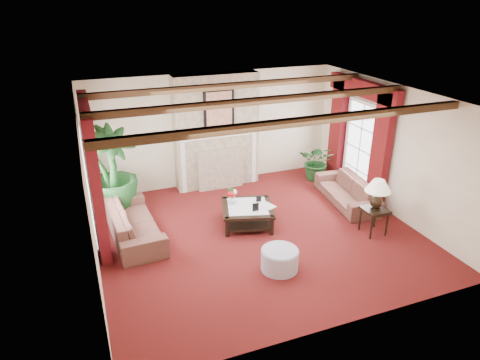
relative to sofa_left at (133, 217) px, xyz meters
name	(u,v)px	position (x,y,z in m)	size (l,w,h in m)	color
floor	(258,233)	(2.28, -0.77, -0.41)	(6.00, 6.00, 0.00)	#480C0D
ceiling	(261,97)	(2.28, -0.77, 2.29)	(6.00, 6.00, 0.00)	white
back_wall	(214,129)	(2.28, 1.98, 0.94)	(6.00, 0.02, 2.70)	beige
left_wall	(88,195)	(-0.72, -0.77, 0.94)	(0.02, 5.50, 2.70)	beige
right_wall	(392,150)	(5.28, -0.77, 0.94)	(0.02, 5.50, 2.70)	beige
ceiling_beams	(261,101)	(2.28, -0.77, 2.23)	(6.00, 3.00, 0.12)	#332010
fireplace	(215,73)	(2.28, 1.78, 2.29)	(2.00, 0.52, 2.70)	tan
french_door_left	(81,131)	(-0.69, 0.23, 1.72)	(0.10, 1.10, 2.16)	white
french_door_right	(366,103)	(5.25, 0.23, 1.72)	(0.10, 1.10, 2.16)	white
curtains_left	(84,107)	(-0.58, 0.23, 2.14)	(0.20, 2.40, 2.55)	#530E0B
curtains_right	(364,84)	(5.14, 0.23, 2.14)	(0.20, 2.40, 2.55)	#530E0B
sofa_left	(133,217)	(0.00, 0.00, 0.00)	(0.75, 2.15, 0.83)	#360E1C
sofa_right	(347,187)	(4.67, -0.21, -0.04)	(0.79, 1.96, 0.74)	#360E1C
potted_palm	(114,191)	(-0.23, 1.10, 0.12)	(1.79, 2.17, 1.06)	black
small_plant	(317,166)	(4.71, 1.17, -0.04)	(1.27, 1.28, 0.74)	black
coffee_table	(247,215)	(2.22, -0.36, -0.21)	(1.00, 1.00, 0.41)	black
side_table	(373,221)	(4.40, -1.54, -0.15)	(0.45, 0.45, 0.53)	black
ottoman	(280,260)	(2.16, -1.98, -0.23)	(0.64, 0.64, 0.37)	gray
table_lamp	(377,194)	(4.40, -1.54, 0.43)	(0.49, 0.49, 0.62)	black
flower_vase	(232,199)	(1.98, -0.12, 0.09)	(0.25, 0.26, 0.19)	silver
book	(264,202)	(2.50, -0.55, 0.14)	(0.21, 0.09, 0.29)	black
photo_frame_a	(256,207)	(2.29, -0.60, 0.08)	(0.13, 0.02, 0.17)	black
photo_frame_b	(259,199)	(2.51, -0.25, 0.06)	(0.10, 0.02, 0.13)	black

